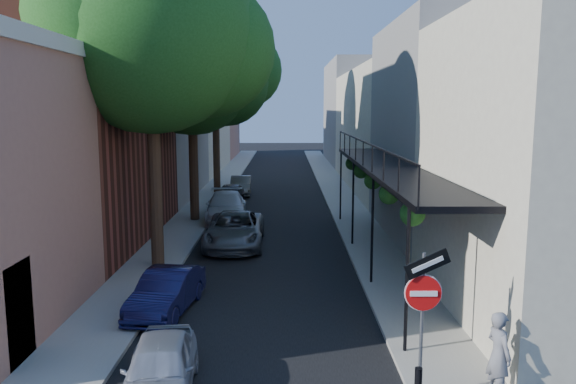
{
  "coord_description": "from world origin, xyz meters",
  "views": [
    {
      "loc": [
        0.63,
        -8.89,
        5.51
      ],
      "look_at": [
        0.71,
        9.1,
        2.8
      ],
      "focal_mm": 35.0,
      "sensor_mm": 36.0,
      "label": 1
    }
  ],
  "objects_px": {
    "oak_mid": "(200,75)",
    "pedestrian": "(499,355)",
    "parked_car_e": "(230,195)",
    "parked_car_f": "(241,186)",
    "oak_far": "(222,64)",
    "parked_car_d": "(226,207)",
    "parked_car_a": "(160,368)",
    "oak_near": "(165,35)",
    "sign_post": "(423,299)",
    "parked_car_b": "(167,292)",
    "parked_car_c": "(235,230)"
  },
  "relations": [
    {
      "from": "oak_mid",
      "to": "pedestrian",
      "type": "height_order",
      "value": "oak_mid"
    },
    {
      "from": "parked_car_e",
      "to": "parked_car_f",
      "type": "xyz_separation_m",
      "value": [
        0.3,
        3.88,
        -0.02
      ]
    },
    {
      "from": "oak_far",
      "to": "parked_car_d",
      "type": "distance_m",
      "value": 11.88
    },
    {
      "from": "oak_mid",
      "to": "parked_car_a",
      "type": "xyz_separation_m",
      "value": [
        1.64,
        -17.0,
        -6.49
      ]
    },
    {
      "from": "parked_car_f",
      "to": "parked_car_e",
      "type": "bearing_deg",
      "value": -96.62
    },
    {
      "from": "oak_near",
      "to": "pedestrian",
      "type": "xyz_separation_m",
      "value": [
        7.97,
        -9.29,
        -6.93
      ]
    },
    {
      "from": "oak_mid",
      "to": "pedestrian",
      "type": "xyz_separation_m",
      "value": [
        8.02,
        -17.26,
        -6.1
      ]
    },
    {
      "from": "pedestrian",
      "to": "oak_near",
      "type": "bearing_deg",
      "value": 24.68
    },
    {
      "from": "sign_post",
      "to": "parked_car_a",
      "type": "xyz_separation_m",
      "value": [
        -4.94,
        0.26,
        -1.47
      ]
    },
    {
      "from": "oak_mid",
      "to": "parked_car_b",
      "type": "distance_m",
      "value": 14.1
    },
    {
      "from": "sign_post",
      "to": "parked_car_d",
      "type": "distance_m",
      "value": 18.08
    },
    {
      "from": "parked_car_e",
      "to": "parked_car_c",
      "type": "bearing_deg",
      "value": -81.68
    },
    {
      "from": "pedestrian",
      "to": "oak_mid",
      "type": "bearing_deg",
      "value": 8.99
    },
    {
      "from": "oak_mid",
      "to": "parked_car_c",
      "type": "relative_size",
      "value": 2.1
    },
    {
      "from": "parked_car_a",
      "to": "parked_car_f",
      "type": "bearing_deg",
      "value": 85.56
    },
    {
      "from": "oak_near",
      "to": "parked_car_f",
      "type": "height_order",
      "value": "oak_near"
    },
    {
      "from": "sign_post",
      "to": "parked_car_c",
      "type": "bearing_deg",
      "value": 110.69
    },
    {
      "from": "parked_car_e",
      "to": "parked_car_b",
      "type": "bearing_deg",
      "value": -88.61
    },
    {
      "from": "parked_car_c",
      "to": "sign_post",
      "type": "bearing_deg",
      "value": -70.05
    },
    {
      "from": "parked_car_f",
      "to": "pedestrian",
      "type": "bearing_deg",
      "value": -77.28
    },
    {
      "from": "parked_car_b",
      "to": "parked_car_c",
      "type": "bearing_deg",
      "value": 88.37
    },
    {
      "from": "oak_mid",
      "to": "parked_car_e",
      "type": "xyz_separation_m",
      "value": [
        0.89,
        4.41,
        -6.45
      ]
    },
    {
      "from": "parked_car_d",
      "to": "parked_car_f",
      "type": "relative_size",
      "value": 1.33
    },
    {
      "from": "sign_post",
      "to": "parked_car_f",
      "type": "xyz_separation_m",
      "value": [
        -5.39,
        25.54,
        -1.44
      ]
    },
    {
      "from": "oak_far",
      "to": "parked_car_f",
      "type": "distance_m",
      "value": 7.79
    },
    {
      "from": "pedestrian",
      "to": "parked_car_c",
      "type": "bearing_deg",
      "value": 10.5
    },
    {
      "from": "parked_car_a",
      "to": "parked_car_f",
      "type": "relative_size",
      "value": 0.92
    },
    {
      "from": "oak_mid",
      "to": "parked_car_c",
      "type": "xyz_separation_m",
      "value": [
        2.02,
        -5.18,
        -6.38
      ]
    },
    {
      "from": "oak_near",
      "to": "pedestrian",
      "type": "bearing_deg",
      "value": -49.39
    },
    {
      "from": "pedestrian",
      "to": "parked_car_e",
      "type": "bearing_deg",
      "value": 2.27
    },
    {
      "from": "parked_car_b",
      "to": "parked_car_e",
      "type": "relative_size",
      "value": 0.98
    },
    {
      "from": "parked_car_a",
      "to": "parked_car_d",
      "type": "xyz_separation_m",
      "value": [
        -0.5,
        16.94,
        0.13
      ]
    },
    {
      "from": "oak_mid",
      "to": "parked_car_d",
      "type": "distance_m",
      "value": 6.46
    },
    {
      "from": "oak_mid",
      "to": "oak_far",
      "type": "height_order",
      "value": "oak_far"
    },
    {
      "from": "oak_far",
      "to": "parked_car_e",
      "type": "xyz_separation_m",
      "value": [
        0.83,
        -4.63,
        -7.65
      ]
    },
    {
      "from": "parked_car_a",
      "to": "pedestrian",
      "type": "relative_size",
      "value": 1.99
    },
    {
      "from": "parked_car_c",
      "to": "parked_car_d",
      "type": "relative_size",
      "value": 1.02
    },
    {
      "from": "parked_car_b",
      "to": "sign_post",
      "type": "bearing_deg",
      "value": -31.89
    },
    {
      "from": "oak_far",
      "to": "parked_car_d",
      "type": "bearing_deg",
      "value": -83.26
    },
    {
      "from": "parked_car_c",
      "to": "parked_car_d",
      "type": "height_order",
      "value": "parked_car_d"
    },
    {
      "from": "oak_far",
      "to": "parked_car_a",
      "type": "distance_m",
      "value": 27.19
    },
    {
      "from": "parked_car_a",
      "to": "oak_near",
      "type": "bearing_deg",
      "value": 94.52
    },
    {
      "from": "oak_near",
      "to": "parked_car_d",
      "type": "height_order",
      "value": "oak_near"
    },
    {
      "from": "parked_car_b",
      "to": "parked_car_e",
      "type": "bearing_deg",
      "value": 97.42
    },
    {
      "from": "parked_car_c",
      "to": "oak_near",
      "type": "bearing_deg",
      "value": -125.93
    },
    {
      "from": "sign_post",
      "to": "pedestrian",
      "type": "height_order",
      "value": "sign_post"
    },
    {
      "from": "oak_far",
      "to": "parked_car_e",
      "type": "height_order",
      "value": "oak_far"
    },
    {
      "from": "oak_far",
      "to": "pedestrian",
      "type": "xyz_separation_m",
      "value": [
        7.95,
        -26.3,
        -7.31
      ]
    },
    {
      "from": "parked_car_d",
      "to": "oak_mid",
      "type": "bearing_deg",
      "value": 172.08
    },
    {
      "from": "parked_car_d",
      "to": "parked_car_f",
      "type": "height_order",
      "value": "parked_car_d"
    }
  ]
}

